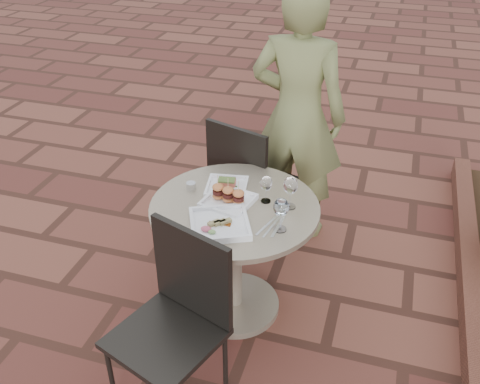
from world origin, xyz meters
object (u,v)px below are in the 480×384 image
(diner, at_px, (298,116))
(plate_salmon, at_px, (227,186))
(cafe_table, at_px, (235,243))
(chair_far, at_px, (246,176))
(plate_sliders, at_px, (228,198))
(plate_tuna, at_px, (219,224))
(chair_near, at_px, (178,310))

(diner, height_order, plate_salmon, diner)
(cafe_table, relative_size, chair_far, 0.97)
(plate_salmon, distance_m, plate_sliders, 0.15)
(cafe_table, relative_size, plate_tuna, 2.36)
(cafe_table, bearing_deg, plate_salmon, 122.33)
(diner, distance_m, plate_salmon, 0.81)
(chair_near, xyz_separation_m, plate_salmon, (-0.02, 0.77, 0.20))
(chair_far, xyz_separation_m, diner, (0.25, 0.31, 0.31))
(plate_salmon, relative_size, plate_tuna, 0.67)
(cafe_table, distance_m, plate_salmon, 0.31)
(chair_near, height_order, plate_salmon, chair_near)
(cafe_table, bearing_deg, plate_tuna, -94.26)
(chair_far, distance_m, diner, 0.51)
(chair_far, relative_size, plate_tuna, 2.44)
(chair_near, distance_m, diner, 1.59)
(cafe_table, height_order, diner, diner)
(chair_far, height_order, chair_near, same)
(chair_far, distance_m, plate_sliders, 0.63)
(diner, bearing_deg, chair_far, 54.44)
(plate_salmon, xyz_separation_m, plate_tuna, (0.08, -0.35, 0.00))
(cafe_table, height_order, chair_far, chair_far)
(diner, relative_size, plate_sliders, 6.08)
(cafe_table, bearing_deg, chair_far, 100.86)
(plate_tuna, bearing_deg, diner, 82.21)
(diner, xyz_separation_m, plate_tuna, (-0.15, -1.11, -0.12))
(diner, distance_m, plate_tuna, 1.13)
(chair_near, relative_size, plate_tuna, 2.44)
(diner, bearing_deg, plate_tuna, 85.87)
(cafe_table, height_order, chair_near, chair_near)
(chair_near, distance_m, plate_sliders, 0.67)
(plate_salmon, height_order, plate_tuna, plate_salmon)
(plate_salmon, bearing_deg, plate_tuna, -77.44)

